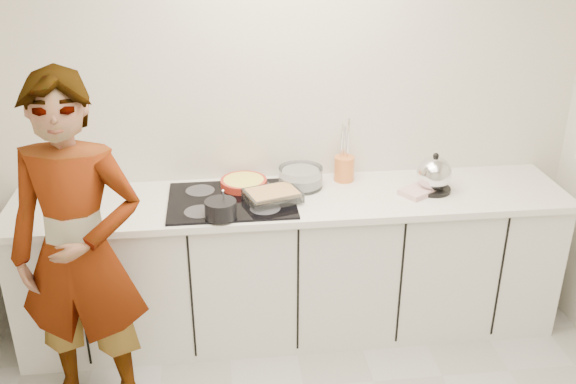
{
  "coord_description": "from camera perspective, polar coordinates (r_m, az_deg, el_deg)",
  "views": [
    {
      "loc": [
        -0.41,
        -2.06,
        2.49
      ],
      "look_at": [
        -0.05,
        1.05,
        1.05
      ],
      "focal_mm": 40.0,
      "sensor_mm": 36.0,
      "label": 1
    }
  ],
  "objects": [
    {
      "name": "wall_back",
      "position": [
        3.87,
        -0.2,
        6.8
      ],
      "size": [
        3.6,
        0.0,
        2.6
      ],
      "primitive_type": "cube",
      "color": "beige",
      "rests_on": "ground"
    },
    {
      "name": "base_cabinets",
      "position": [
        3.94,
        0.34,
        -6.71
      ],
      "size": [
        3.2,
        0.58,
        0.87
      ],
      "primitive_type": "cube",
      "color": "silver",
      "rests_on": "floor"
    },
    {
      "name": "countertop",
      "position": [
        3.73,
        0.36,
        -0.73
      ],
      "size": [
        3.24,
        0.64,
        0.04
      ],
      "primitive_type": "cube",
      "color": "white",
      "rests_on": "base_cabinets"
    },
    {
      "name": "hob",
      "position": [
        3.67,
        -5.03,
        -0.74
      ],
      "size": [
        0.72,
        0.54,
        0.01
      ],
      "primitive_type": "cube",
      "color": "black",
      "rests_on": "countertop"
    },
    {
      "name": "tart_dish",
      "position": [
        3.82,
        -3.96,
        0.85
      ],
      "size": [
        0.3,
        0.3,
        0.05
      ],
      "color": "red",
      "rests_on": "hob"
    },
    {
      "name": "saucepan",
      "position": [
        3.45,
        -6.01,
        -1.52
      ],
      "size": [
        0.22,
        0.22,
        0.16
      ],
      "color": "black",
      "rests_on": "hob"
    },
    {
      "name": "baking_dish",
      "position": [
        3.63,
        -1.39,
        -0.27
      ],
      "size": [
        0.35,
        0.3,
        0.06
      ],
      "color": "silver",
      "rests_on": "hob"
    },
    {
      "name": "mixing_bowl",
      "position": [
        3.83,
        1.13,
        1.25
      ],
      "size": [
        0.31,
        0.31,
        0.12
      ],
      "color": "silver",
      "rests_on": "countertop"
    },
    {
      "name": "tea_towel",
      "position": [
        3.82,
        11.46,
        0.05
      ],
      "size": [
        0.25,
        0.23,
        0.03
      ],
      "primitive_type": "cube",
      "rotation": [
        0.0,
        0.0,
        0.57
      ],
      "color": "white",
      "rests_on": "countertop"
    },
    {
      "name": "kettle",
      "position": [
        3.85,
        12.85,
        1.47
      ],
      "size": [
        0.28,
        0.28,
        0.24
      ],
      "color": "black",
      "rests_on": "countertop"
    },
    {
      "name": "utensil_crock",
      "position": [
        3.92,
        5.01,
        2.08
      ],
      "size": [
        0.12,
        0.12,
        0.15
      ],
      "primitive_type": "cylinder",
      "rotation": [
        0.0,
        0.0,
        -0.02
      ],
      "color": "orange",
      "rests_on": "countertop"
    },
    {
      "name": "cook",
      "position": [
        3.3,
        -18.07,
        -5.23
      ],
      "size": [
        0.72,
        0.53,
        1.82
      ],
      "primitive_type": "imported",
      "rotation": [
        0.0,
        0.0,
        -0.15
      ],
      "color": "silver",
      "rests_on": "floor"
    }
  ]
}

